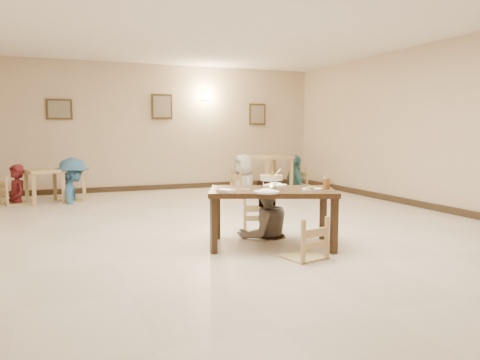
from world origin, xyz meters
name	(u,v)px	position (x,y,z in m)	size (l,w,h in m)	color
floor	(231,230)	(0.00, 0.00, 0.00)	(10.00, 10.00, 0.00)	beige
ceiling	(231,16)	(0.00, 0.00, 3.00)	(10.00, 10.00, 0.00)	white
wall_back	(158,128)	(0.00, 5.00, 1.50)	(10.00, 10.00, 0.00)	beige
wall_right	(447,126)	(4.00, 0.00, 1.50)	(10.00, 10.00, 0.00)	beige
baseboard_back	(159,187)	(0.00, 4.97, 0.06)	(8.00, 0.06, 0.12)	#312315
baseboard_right	(442,209)	(3.97, 0.00, 0.06)	(0.06, 10.00, 0.12)	#312315
picture_a	(59,109)	(-2.20, 4.96, 1.90)	(0.55, 0.04, 0.45)	#3C2D16
picture_b	(162,107)	(0.10, 4.96, 2.00)	(0.50, 0.04, 0.60)	#3C2D16
picture_c	(257,114)	(2.60, 4.96, 1.85)	(0.45, 0.04, 0.55)	#3C2D16
wall_sconce	(206,95)	(1.20, 4.96, 2.30)	(0.16, 0.05, 0.22)	#FFD88C
main_table	(272,196)	(0.13, -1.09, 0.63)	(1.73, 1.36, 0.71)	#3C2817
chair_far	(259,201)	(0.24, -0.44, 0.46)	(0.43, 0.43, 0.92)	tan
chair_near	(304,218)	(0.22, -1.72, 0.45)	(0.42, 0.42, 0.90)	tan
main_diner	(265,177)	(0.27, -0.56, 0.80)	(0.78, 0.61, 1.61)	gray
curry_warmer	(271,178)	(0.10, -1.13, 0.86)	(0.31, 0.27, 0.25)	silver
rice_plate_far	(275,185)	(0.28, -0.85, 0.73)	(0.32, 0.32, 0.07)	white
rice_plate_near	(266,192)	(-0.09, -1.38, 0.73)	(0.30, 0.30, 0.07)	white
fried_plate	(312,189)	(0.53, -1.36, 0.73)	(0.25, 0.25, 0.06)	white
chili_dish	(245,189)	(-0.22, -1.08, 0.72)	(0.10, 0.10, 0.02)	white
napkin_cutlery	(226,191)	(-0.49, -1.14, 0.73)	(0.25, 0.29, 0.03)	white
drink_glass	(326,183)	(0.77, -1.30, 0.79)	(0.08, 0.08, 0.16)	white
bg_table_left	(45,176)	(-2.54, 3.75, 0.54)	(0.83, 0.83, 0.67)	tan
bg_table_right	(271,162)	(2.46, 3.85, 0.68)	(0.95, 0.95, 0.82)	tan
bg_chair_ll	(16,177)	(-3.06, 3.81, 0.53)	(0.50, 0.50, 1.06)	tan
bg_chair_lr	(72,176)	(-2.02, 3.74, 0.51)	(0.48, 0.48, 1.03)	tan
bg_chair_rl	(244,170)	(1.78, 3.88, 0.51)	(0.48, 0.48, 1.02)	tan
bg_chair_rr	(296,169)	(3.14, 3.86, 0.50)	(0.47, 0.47, 1.00)	tan
bg_diner_a	(15,164)	(-3.06, 3.81, 0.77)	(0.57, 0.37, 1.55)	#57161A
bg_diner_b	(72,158)	(-2.02, 3.74, 0.89)	(1.15, 0.66, 1.78)	teal
bg_diner_c	(244,155)	(1.78, 3.88, 0.87)	(0.85, 0.56, 1.75)	silver
bg_diner_d	(296,155)	(3.14, 3.86, 0.84)	(0.98, 0.41, 1.67)	teal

